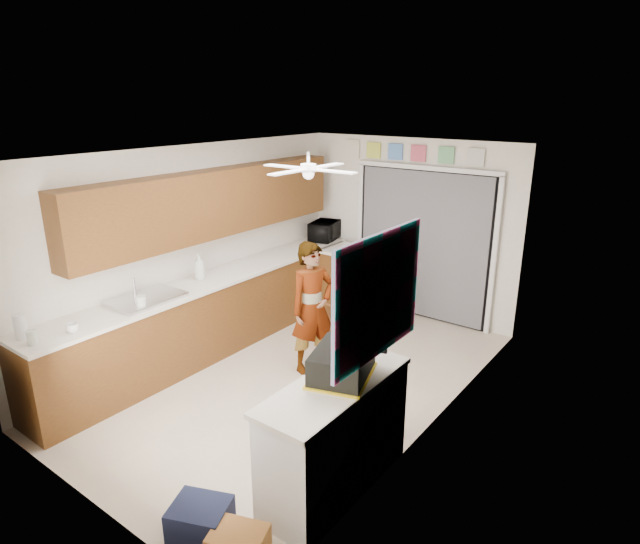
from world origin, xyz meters
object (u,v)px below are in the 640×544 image
Objects in this scene: cup at (72,328)px; navy_crate at (200,520)px; soap_bottle at (199,266)px; suitcase at (342,363)px; paper_towel_roll at (20,327)px; dog at (350,335)px; man at (312,308)px; microwave at (324,231)px.

cup is 0.27× the size of navy_crate.
soap_bottle is 2.84m from suitcase.
navy_crate is at bearing 1.27° from paper_towel_roll.
suitcase is at bearing -18.77° from soap_bottle.
paper_towel_roll is at bearing -135.86° from dog.
soap_bottle is 1.76m from cup.
man reaches higher than soap_bottle.
paper_towel_roll is (-0.12, -4.46, -0.02)m from microwave.
soap_bottle is 0.63× the size of dog.
suitcase is 1.52m from navy_crate.
man is at bearing 116.60° from suitcase.
cup is at bearing 167.69° from microwave.
suitcase reaches higher than cup.
microwave reaches higher than dog.
suitcase reaches higher than navy_crate.
dog is at bearing 11.16° from man.
cup reaches higher than dog.
navy_crate is (2.13, -4.41, -0.96)m from microwave.
soap_bottle reaches higher than navy_crate.
soap_bottle is 0.22× the size of man.
soap_bottle is 0.60× the size of suitcase.
soap_bottle is 1.48m from man.
navy_crate is (2.01, -0.29, -0.86)m from cup.
microwave is 4.59× the size of cup.
suitcase is (2.71, 1.17, 0.00)m from paper_towel_roll.
navy_crate is at bearing -130.15° from suitcase.
soap_bottle is at bearing 126.38° from man.
paper_towel_roll is at bearing -125.17° from cup.
soap_bottle reaches higher than microwave.
soap_bottle is 2.03m from dog.
navy_crate is 0.78× the size of dog.
cup is (0.22, -1.74, -0.12)m from soap_bottle.
dog is (1.48, 3.16, -0.85)m from paper_towel_roll.
paper_towel_roll is (-0.02, -2.08, -0.05)m from soap_bottle.
man is at bearing 61.99° from cup.
suitcase is 1.90m from man.
paper_towel_roll is at bearing -90.51° from soap_bottle.
man is at bearing 109.35° from navy_crate.
microwave is at bearing 88.42° from paper_towel_roll.
paper_towel_roll is at bearing -178.73° from navy_crate.
dog is at bearing 64.81° from paper_towel_roll.
dog is (1.47, 1.07, -0.90)m from soap_bottle.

